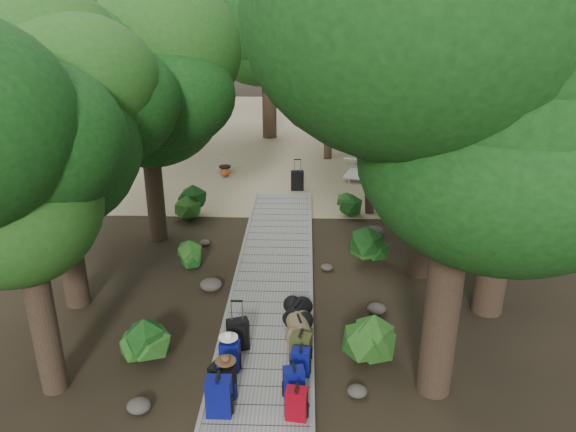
# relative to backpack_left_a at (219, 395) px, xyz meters

# --- Properties ---
(ground) EXTENTS (120.00, 120.00, 0.00)m
(ground) POSITION_rel_backpack_left_a_xyz_m (0.64, 4.24, -0.52)
(ground) COLOR #2E2417
(ground) RESTS_ON ground
(sand_beach) EXTENTS (40.00, 22.00, 0.02)m
(sand_beach) POSITION_rel_backpack_left_a_xyz_m (0.64, 20.24, -0.51)
(sand_beach) COLOR tan
(sand_beach) RESTS_ON ground
(boardwalk) EXTENTS (2.00, 12.00, 0.12)m
(boardwalk) POSITION_rel_backpack_left_a_xyz_m (0.64, 5.24, -0.46)
(boardwalk) COLOR gray
(boardwalk) RESTS_ON ground
(backpack_left_a) EXTENTS (0.43, 0.30, 0.81)m
(backpack_left_a) POSITION_rel_backpack_left_a_xyz_m (0.00, 0.00, 0.00)
(backpack_left_a) COLOR #0F0D65
(backpack_left_a) RESTS_ON boardwalk
(backpack_left_b) EXTENTS (0.50, 0.44, 0.77)m
(backpack_left_b) POSITION_rel_backpack_left_a_xyz_m (0.01, 0.38, -0.02)
(backpack_left_b) COLOR black
(backpack_left_b) RESTS_ON boardwalk
(backpack_left_c) EXTENTS (0.39, 0.29, 0.69)m
(backpack_left_c) POSITION_rel_backpack_left_a_xyz_m (0.03, 1.23, -0.06)
(backpack_left_c) COLOR #0F0D65
(backpack_left_c) RESTS_ON boardwalk
(backpack_right_a) EXTENTS (0.39, 0.31, 0.64)m
(backpack_right_a) POSITION_rel_backpack_left_a_xyz_m (1.32, -0.05, -0.08)
(backpack_right_a) COLOR #9B0719
(backpack_right_a) RESTS_ON boardwalk
(backpack_right_b) EXTENTS (0.41, 0.32, 0.66)m
(backpack_right_b) POSITION_rel_backpack_left_a_xyz_m (1.26, 0.48, -0.07)
(backpack_right_b) COLOR #0F0D65
(backpack_right_b) RESTS_ON boardwalk
(backpack_right_c) EXTENTS (0.37, 0.28, 0.60)m
(backpack_right_c) POSITION_rel_backpack_left_a_xyz_m (1.38, 1.13, -0.10)
(backpack_right_c) COLOR #0F0D65
(backpack_right_c) RESTS_ON boardwalk
(backpack_right_d) EXTENTS (0.45, 0.37, 0.61)m
(backpack_right_d) POSITION_rel_backpack_left_a_xyz_m (1.37, 1.58, -0.10)
(backpack_right_d) COLOR #3F4218
(backpack_right_d) RESTS_ON boardwalk
(duffel_right_khaki) EXTENTS (0.57, 0.73, 0.43)m
(duffel_right_khaki) POSITION_rel_backpack_left_a_xyz_m (1.33, 2.34, -0.19)
(duffel_right_khaki) COLOR olive
(duffel_right_khaki) RESTS_ON boardwalk
(duffel_right_black) EXTENTS (0.66, 0.81, 0.44)m
(duffel_right_black) POSITION_rel_backpack_left_a_xyz_m (1.30, 2.95, -0.18)
(duffel_right_black) COLOR black
(duffel_right_black) RESTS_ON boardwalk
(suitcase_on_boardwalk) EXTENTS (0.49, 0.37, 0.67)m
(suitcase_on_boardwalk) POSITION_rel_backpack_left_a_xyz_m (0.10, 1.89, -0.07)
(suitcase_on_boardwalk) COLOR black
(suitcase_on_boardwalk) RESTS_ON boardwalk
(lone_suitcase_on_sand) EXTENTS (0.48, 0.30, 0.72)m
(lone_suitcase_on_sand) POSITION_rel_backpack_left_a_xyz_m (1.13, 11.96, -0.14)
(lone_suitcase_on_sand) COLOR black
(lone_suitcase_on_sand) RESTS_ON sand_beach
(hat_brown) EXTENTS (0.37, 0.37, 0.11)m
(hat_brown) POSITION_rel_backpack_left_a_xyz_m (0.07, 0.43, 0.42)
(hat_brown) COLOR #51351E
(hat_brown) RESTS_ON backpack_left_b
(hat_white) EXTENTS (0.37, 0.37, 0.12)m
(hat_white) POSITION_rel_backpack_left_a_xyz_m (0.01, 1.27, 0.34)
(hat_white) COLOR silver
(hat_white) RESTS_ON backpack_left_c
(kayak) EXTENTS (1.27, 3.51, 0.34)m
(kayak) POSITION_rel_backpack_left_a_xyz_m (-1.84, 14.03, -0.33)
(kayak) COLOR #B03B0F
(kayak) RESTS_ON sand_beach
(sun_lounger) EXTENTS (1.25, 2.15, 0.66)m
(sun_lounger) POSITION_rel_backpack_left_a_xyz_m (3.35, 13.38, -0.17)
(sun_lounger) COLOR silver
(sun_lounger) RESTS_ON sand_beach
(tree_right_a) EXTENTS (5.27, 5.27, 8.79)m
(tree_right_a) POSITION_rel_backpack_left_a_xyz_m (3.84, 0.92, 3.87)
(tree_right_a) COLOR black
(tree_right_a) RESTS_ON ground
(tree_right_b) EXTENTS (5.51, 5.51, 9.84)m
(tree_right_b) POSITION_rel_backpack_left_a_xyz_m (5.65, 3.74, 4.40)
(tree_right_b) COLOR black
(tree_right_b) RESTS_ON ground
(tree_right_c) EXTENTS (4.81, 4.81, 8.33)m
(tree_right_c) POSITION_rel_backpack_left_a_xyz_m (4.37, 5.48, 3.64)
(tree_right_c) COLOR black
(tree_right_c) RESTS_ON ground
(tree_right_d) EXTENTS (5.41, 5.41, 9.91)m
(tree_right_d) POSITION_rel_backpack_left_a_xyz_m (6.02, 8.55, 4.43)
(tree_right_d) COLOR black
(tree_right_d) RESTS_ON ground
(tree_right_e) EXTENTS (4.73, 4.73, 8.52)m
(tree_right_e) POSITION_rel_backpack_left_a_xyz_m (5.34, 11.16, 3.74)
(tree_right_e) COLOR black
(tree_right_e) RESTS_ON ground
(tree_right_f) EXTENTS (6.06, 6.06, 10.82)m
(tree_right_f) POSITION_rel_backpack_left_a_xyz_m (7.18, 14.19, 4.89)
(tree_right_f) COLOR black
(tree_right_f) RESTS_ON ground
(tree_left_a) EXTENTS (4.00, 4.00, 6.67)m
(tree_left_a) POSITION_rel_backpack_left_a_xyz_m (-3.19, 0.72, 2.81)
(tree_left_a) COLOR black
(tree_left_a) RESTS_ON ground
(tree_left_b) EXTENTS (4.38, 4.38, 7.88)m
(tree_left_b) POSITION_rel_backpack_left_a_xyz_m (-3.91, 3.74, 3.42)
(tree_left_b) COLOR black
(tree_left_b) RESTS_ON ground
(tree_left_c) EXTENTS (4.22, 4.22, 7.34)m
(tree_left_c) POSITION_rel_backpack_left_a_xyz_m (-2.93, 7.51, 3.15)
(tree_left_c) COLOR black
(tree_left_c) RESTS_ON ground
(tree_back_a) EXTENTS (5.80, 5.80, 10.03)m
(tree_back_a) POSITION_rel_backpack_left_a_xyz_m (-0.40, 19.93, 4.49)
(tree_back_a) COLOR black
(tree_back_a) RESTS_ON ground
(tree_back_b) EXTENTS (5.53, 5.53, 9.88)m
(tree_back_b) POSITION_rel_backpack_left_a_xyz_m (2.84, 20.79, 4.42)
(tree_back_b) COLOR black
(tree_back_b) RESTS_ON ground
(tree_back_c) EXTENTS (4.65, 4.65, 8.37)m
(tree_back_c) POSITION_rel_backpack_left_a_xyz_m (6.14, 20.27, 3.66)
(tree_back_c) COLOR black
(tree_back_c) RESTS_ON ground
(tree_back_d) EXTENTS (5.38, 5.38, 8.96)m
(tree_back_d) POSITION_rel_backpack_left_a_xyz_m (-5.09, 18.25, 3.96)
(tree_back_d) COLOR black
(tree_back_d) RESTS_ON ground
(palm_right_a) EXTENTS (4.02, 4.02, 6.84)m
(palm_right_a) POSITION_rel_backpack_left_a_xyz_m (3.69, 9.99, 2.90)
(palm_right_a) COLOR #154413
(palm_right_a) RESTS_ON ground
(palm_right_b) EXTENTS (4.45, 4.45, 8.59)m
(palm_right_b) POSITION_rel_backpack_left_a_xyz_m (5.74, 15.04, 3.77)
(palm_right_b) COLOR #154413
(palm_right_b) RESTS_ON ground
(palm_right_c) EXTENTS (4.81, 4.81, 7.65)m
(palm_right_c) POSITION_rel_backpack_left_a_xyz_m (2.65, 16.45, 3.30)
(palm_right_c) COLOR #154413
(palm_right_c) RESTS_ON ground
(palm_left_a) EXTENTS (4.67, 4.67, 7.42)m
(palm_left_a) POSITION_rel_backpack_left_a_xyz_m (-4.20, 10.87, 3.19)
(palm_left_a) COLOR #154413
(palm_left_a) RESTS_ON ground
(rock_left_a) EXTENTS (0.43, 0.39, 0.24)m
(rock_left_a) POSITION_rel_backpack_left_a_xyz_m (-1.45, 0.14, -0.40)
(rock_left_a) COLOR #4C473F
(rock_left_a) RESTS_ON ground
(rock_left_b) EXTENTS (0.41, 0.37, 0.23)m
(rock_left_b) POSITION_rel_backpack_left_a_xyz_m (-1.57, 1.94, -0.41)
(rock_left_b) COLOR #4C473F
(rock_left_b) RESTS_ON ground
(rock_left_c) EXTENTS (0.55, 0.50, 0.30)m
(rock_left_c) POSITION_rel_backpack_left_a_xyz_m (-0.87, 4.47, -0.37)
(rock_left_c) COLOR #4C473F
(rock_left_c) RESTS_ON ground
(rock_left_d) EXTENTS (0.31, 0.28, 0.17)m
(rock_left_d) POSITION_rel_backpack_left_a_xyz_m (-1.48, 7.06, -0.44)
(rock_left_d) COLOR #4C473F
(rock_left_d) RESTS_ON ground
(rock_right_a) EXTENTS (0.37, 0.34, 0.21)m
(rock_right_a) POSITION_rel_backpack_left_a_xyz_m (2.42, 0.68, -0.42)
(rock_right_a) COLOR #4C473F
(rock_right_a) RESTS_ON ground
(rock_right_b) EXTENTS (0.44, 0.39, 0.24)m
(rock_right_b) POSITION_rel_backpack_left_a_xyz_m (3.09, 3.53, -0.40)
(rock_right_b) COLOR #4C473F
(rock_right_b) RESTS_ON ground
(rock_right_c) EXTENTS (0.33, 0.30, 0.18)m
(rock_right_c) POSITION_rel_backpack_left_a_xyz_m (2.02, 5.62, -0.43)
(rock_right_c) COLOR #4C473F
(rock_right_c) RESTS_ON ground
(rock_right_d) EXTENTS (0.55, 0.49, 0.30)m
(rock_right_d) POSITION_rel_backpack_left_a_xyz_m (3.52, 7.92, -0.37)
(rock_right_d) COLOR #4C473F
(rock_right_d) RESTS_ON ground
(shrub_left_a) EXTENTS (1.01, 1.01, 0.91)m
(shrub_left_a) POSITION_rel_backpack_left_a_xyz_m (-1.75, 1.45, -0.07)
(shrub_left_a) COLOR #1E4A16
(shrub_left_a) RESTS_ON ground
(shrub_left_b) EXTENTS (0.78, 0.78, 0.70)m
(shrub_left_b) POSITION_rel_backpack_left_a_xyz_m (-1.43, 5.45, -0.17)
(shrub_left_b) COLOR #1E4A16
(shrub_left_b) RESTS_ON ground
(shrub_left_c) EXTENTS (1.13, 1.13, 1.02)m
(shrub_left_c) POSITION_rel_backpack_left_a_xyz_m (-2.21, 9.19, -0.01)
(shrub_left_c) COLOR #1E4A16
(shrub_left_c) RESTS_ON ground
(shrub_right_a) EXTENTS (1.11, 1.11, 1.00)m
(shrub_right_a) POSITION_rel_backpack_left_a_xyz_m (2.76, 1.78, -0.02)
(shrub_right_a) COLOR #1E4A16
(shrub_right_a) RESTS_ON ground
(shrub_right_b) EXTENTS (1.12, 1.12, 1.01)m
(shrub_right_b) POSITION_rel_backpack_left_a_xyz_m (3.24, 6.04, -0.02)
(shrub_right_b) COLOR #1E4A16
(shrub_right_b) RESTS_ON ground
(shrub_right_c) EXTENTS (0.91, 0.91, 0.82)m
(shrub_right_c) POSITION_rel_backpack_left_a_xyz_m (2.84, 9.49, -0.11)
(shrub_right_c) COLOR #1E4A16
(shrub_right_c) RESTS_ON ground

